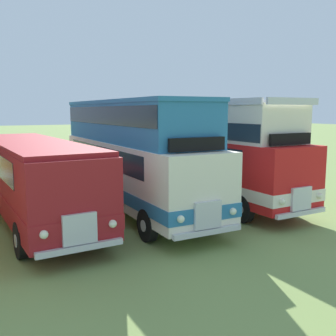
{
  "coord_description": "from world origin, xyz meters",
  "views": [
    {
      "loc": [
        1.73,
        -14.86,
        4.09
      ],
      "look_at": [
        9.37,
        -0.15,
        1.65
      ],
      "focal_mm": 42.04,
      "sensor_mm": 36.0,
      "label": 1
    }
  ],
  "objects": [
    {
      "name": "bus_fifth_in_row",
      "position": [
        3.88,
        0.09,
        1.75
      ],
      "size": [
        3.14,
        10.8,
        2.99
      ],
      "color": "maroon",
      "rests_on": "ground"
    },
    {
      "name": "bus_seventh_in_row",
      "position": [
        11.64,
        0.09,
        2.36
      ],
      "size": [
        2.9,
        10.72,
        4.52
      ],
      "color": "red",
      "rests_on": "ground"
    },
    {
      "name": "bus_sixth_in_row",
      "position": [
        7.76,
        -0.1,
        2.47
      ],
      "size": [
        2.7,
        10.91,
        4.49
      ],
      "color": "silver",
      "rests_on": "ground"
    }
  ]
}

